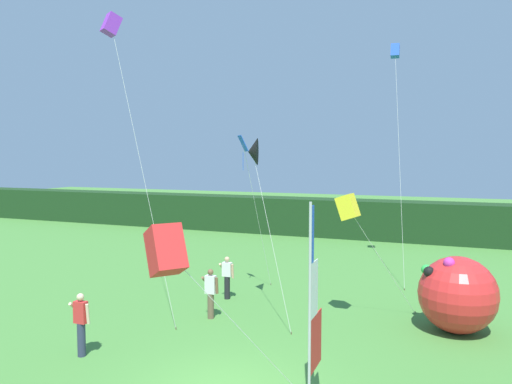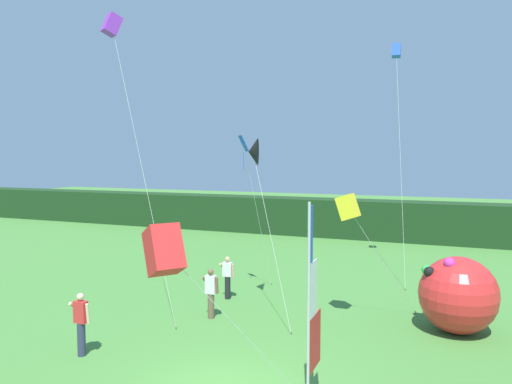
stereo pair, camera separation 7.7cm
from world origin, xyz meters
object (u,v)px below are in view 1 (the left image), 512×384
object	(u,v)px
banner_flag	(313,311)
kite_yellow_box_0	(348,207)
person_far_right	(227,276)
inflatable_balloon	(457,294)
kite_red_box_3	(166,250)
person_far_left	(81,323)
kite_black_delta_1	(253,152)
kite_blue_diamond_4	(245,154)
person_near_banner	(211,292)
kite_purple_box_2	(112,26)
kite_blue_box_5	(395,53)

from	to	relation	value
banner_flag	kite_yellow_box_0	bearing A→B (deg)	93.49
person_far_right	kite_yellow_box_0	distance (m)	5.78
inflatable_balloon	kite_red_box_3	size ratio (longest dim) A/B	0.56
person_far_right	kite_yellow_box_0	size ratio (longest dim) A/B	0.38
person_far_left	person_far_right	xyz separation A→B (m)	(1.44, 6.32, -0.06)
kite_black_delta_1	kite_blue_diamond_4	bearing A→B (deg)	120.99
kite_blue_diamond_4	banner_flag	bearing A→B (deg)	-57.55
person_near_banner	kite_blue_diamond_4	world-z (taller)	kite_blue_diamond_4
kite_yellow_box_0	kite_purple_box_2	bearing A→B (deg)	-169.06
banner_flag	kite_blue_box_5	distance (m)	16.35
banner_flag	kite_blue_diamond_4	world-z (taller)	kite_blue_diamond_4
kite_purple_box_2	person_far_left	bearing A→B (deg)	-66.00
banner_flag	person_far_left	world-z (taller)	banner_flag
person_far_right	kite_yellow_box_0	bearing A→B (deg)	-13.52
kite_yellow_box_0	kite_blue_diamond_4	world-z (taller)	kite_blue_diamond_4
banner_flag	inflatable_balloon	distance (m)	6.87
kite_yellow_box_0	kite_purple_box_2	size ratio (longest dim) A/B	0.41
kite_red_box_3	kite_blue_box_5	distance (m)	18.20
banner_flag	inflatable_balloon	xyz separation A→B (m)	(2.99, 6.11, -0.98)
person_near_banner	kite_blue_box_5	xyz separation A→B (m)	(4.90, 9.70, 9.48)
kite_yellow_box_0	kite_blue_diamond_4	xyz separation A→B (m)	(-4.37, 1.87, 1.71)
kite_black_delta_1	kite_blue_diamond_4	xyz separation A→B (m)	(-1.00, 1.66, -0.07)
person_near_banner	kite_red_box_3	xyz separation A→B (m)	(2.80, -7.15, 2.93)
person_near_banner	kite_blue_diamond_4	distance (m)	5.51
banner_flag	kite_purple_box_2	size ratio (longest dim) A/B	0.44
person_far_right	kite_yellow_box_0	world-z (taller)	kite_yellow_box_0
person_near_banner	person_far_right	bearing A→B (deg)	101.05
person_near_banner	kite_yellow_box_0	world-z (taller)	kite_yellow_box_0
kite_yellow_box_0	kite_purple_box_2	xyz separation A→B (m)	(-7.89, -1.52, 6.07)
kite_purple_box_2	kite_red_box_3	distance (m)	11.04
person_far_left	kite_purple_box_2	size ratio (longest dim) A/B	0.17
banner_flag	kite_blue_box_5	bearing A→B (deg)	89.27
person_near_banner	kite_black_delta_1	distance (m)	5.00
inflatable_balloon	kite_purple_box_2	bearing A→B (deg)	-169.36
person_far_left	kite_yellow_box_0	size ratio (longest dim) A/B	0.41
kite_purple_box_2	kite_blue_diamond_4	world-z (taller)	kite_purple_box_2
inflatable_balloon	kite_yellow_box_0	world-z (taller)	kite_yellow_box_0
kite_red_box_3	kite_yellow_box_0	bearing A→B (deg)	79.14
person_near_banner	kite_purple_box_2	xyz separation A→B (m)	(-3.50, -0.44, 9.02)
banner_flag	person_far_left	bearing A→B (deg)	176.81
person_far_right	kite_red_box_3	xyz separation A→B (m)	(3.24, -9.40, 2.96)
inflatable_balloon	banner_flag	bearing A→B (deg)	-116.09
person_far_left	banner_flag	bearing A→B (deg)	-3.19
kite_black_delta_1	kite_purple_box_2	world-z (taller)	kite_purple_box_2
kite_blue_diamond_4	kite_blue_box_5	xyz separation A→B (m)	(4.88, 6.74, 4.82)
kite_yellow_box_0	kite_purple_box_2	distance (m)	10.07
person_far_left	kite_blue_diamond_4	bearing A→B (deg)	74.88
kite_black_delta_1	kite_blue_box_5	size ratio (longest dim) A/B	0.57
person_far_left	person_far_right	bearing A→B (deg)	77.13
person_far_right	banner_flag	bearing A→B (deg)	-52.35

